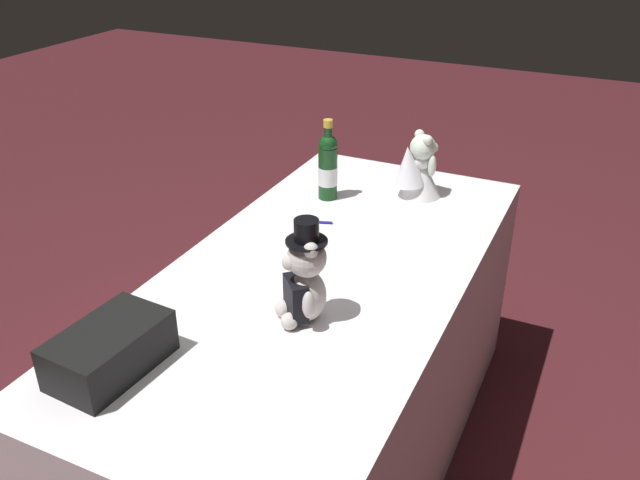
# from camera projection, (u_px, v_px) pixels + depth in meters

# --- Properties ---
(ground_plane) EXTENTS (12.00, 12.00, 0.00)m
(ground_plane) POSITION_uv_depth(u_px,v_px,m) (320.00, 458.00, 2.39)
(ground_plane) COLOR #47191E
(reception_table) EXTENTS (1.81, 0.85, 0.78)m
(reception_table) POSITION_uv_depth(u_px,v_px,m) (320.00, 371.00, 2.21)
(reception_table) COLOR white
(reception_table) RESTS_ON ground_plane
(teddy_bear_groom) EXTENTS (0.14, 0.14, 0.29)m
(teddy_bear_groom) POSITION_uv_depth(u_px,v_px,m) (304.00, 280.00, 1.74)
(teddy_bear_groom) COLOR silver
(teddy_bear_groom) RESTS_ON reception_table
(teddy_bear_bride) EXTENTS (0.20, 0.21, 0.24)m
(teddy_bear_bride) POSITION_uv_depth(u_px,v_px,m) (418.00, 168.00, 2.45)
(teddy_bear_bride) COLOR white
(teddy_bear_bride) RESTS_ON reception_table
(champagne_bottle) EXTENTS (0.07, 0.07, 0.30)m
(champagne_bottle) POSITION_uv_depth(u_px,v_px,m) (328.00, 166.00, 2.43)
(champagne_bottle) COLOR #133F19
(champagne_bottle) RESTS_ON reception_table
(signing_pen) EXTENTS (0.05, 0.14, 0.01)m
(signing_pen) POSITION_uv_depth(u_px,v_px,m) (315.00, 222.00, 2.30)
(signing_pen) COLOR navy
(signing_pen) RESTS_ON reception_table
(gift_case_black) EXTENTS (0.30, 0.19, 0.11)m
(gift_case_black) POSITION_uv_depth(u_px,v_px,m) (110.00, 350.00, 1.58)
(gift_case_black) COLOR black
(gift_case_black) RESTS_ON reception_table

